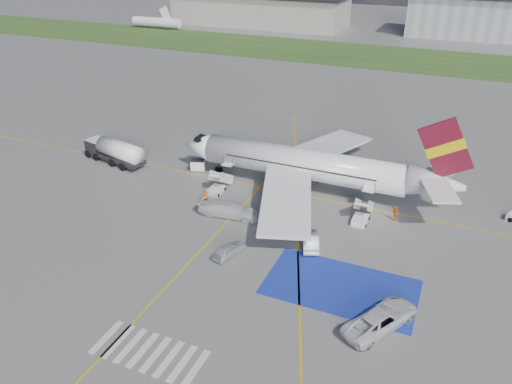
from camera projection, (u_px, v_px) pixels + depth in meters
ground at (259, 242)px, 53.44m from camera, size 400.00×400.00×0.00m
grass_strip at (401, 58)px, 130.70m from camera, size 400.00×30.00×0.01m
taxiway_line_main at (296, 194)px, 63.19m from camera, size 120.00×0.20×0.01m
taxiway_line_cross at (169, 284)px, 47.06m from camera, size 0.20×60.00×0.01m
taxiway_line_diag at (296, 194)px, 63.19m from camera, size 20.71×56.45×0.01m
staging_box at (341, 287)px, 46.67m from camera, size 14.00×8.00×0.01m
crosswalk at (149, 352)px, 39.43m from camera, size 9.00×4.00×0.01m
terminal_west at (260, 10)px, 176.18m from camera, size 60.00×22.00×10.00m
terminal_centre at (490, 18)px, 153.43m from camera, size 48.00×18.00×12.00m
airliner at (314, 166)px, 62.72m from camera, size 36.81×32.95×11.92m
airstairs_fwd at (217, 187)px, 63.57m from camera, size 1.90×5.20×3.60m
airstairs_aft at (361, 216)px, 57.06m from camera, size 1.90×5.20×3.60m
fuel_tanker at (115, 153)px, 71.19m from camera, size 10.57×4.98×3.49m
gpu_cart at (198, 166)px, 69.04m from camera, size 2.22×1.83×1.60m
car_silver_a at (229, 250)px, 50.94m from camera, size 2.66×4.31×1.37m
car_silver_b at (310, 240)px, 52.40m from camera, size 3.10×4.83×1.50m
van_white_a at (381, 316)px, 41.53m from camera, size 5.15×6.40×2.19m
van_white_b at (229, 208)px, 57.85m from camera, size 5.74×2.85×2.16m
crew_fwd at (206, 197)px, 60.49m from camera, size 0.82×0.64×1.98m
crew_nose at (200, 165)px, 69.09m from camera, size 0.96×0.98×1.59m
crew_aft at (396, 214)px, 57.00m from camera, size 1.03×1.10×1.82m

